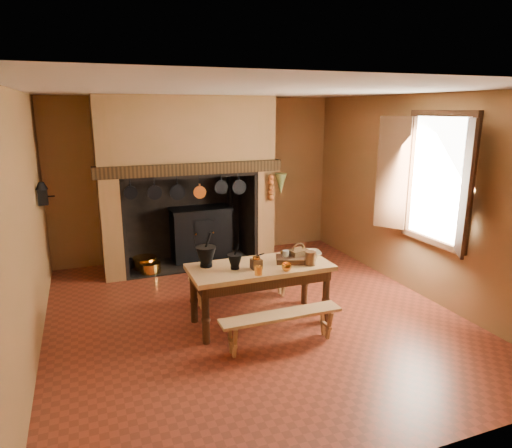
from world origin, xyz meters
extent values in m
plane|color=maroon|center=(0.00, 0.00, 0.00)|extent=(5.50, 5.50, 0.00)
plane|color=silver|center=(0.00, 0.00, 2.80)|extent=(5.50, 5.50, 0.00)
cube|color=#905F39|center=(0.00, 2.75, 1.40)|extent=(5.00, 0.02, 2.80)
cube|color=#905F39|center=(-2.50, 0.00, 1.40)|extent=(0.02, 5.50, 2.80)
cube|color=#905F39|center=(2.50, 0.00, 1.40)|extent=(0.02, 5.50, 2.80)
cube|color=#905F39|center=(0.00, -2.75, 1.40)|extent=(5.00, 0.02, 2.80)
cube|color=#905F39|center=(-1.55, 2.30, 1.40)|extent=(0.30, 0.90, 2.80)
cube|color=#905F39|center=(0.95, 2.30, 1.40)|extent=(0.30, 0.90, 2.80)
cube|color=#905F39|center=(-0.30, 2.30, 2.20)|extent=(2.20, 0.90, 1.20)
cube|color=#301E0D|center=(-0.30, 1.90, 1.69)|extent=(2.95, 0.22, 0.18)
cube|color=black|center=(-0.30, 2.72, 0.80)|extent=(2.20, 0.06, 1.60)
cube|color=black|center=(-0.30, 2.30, 0.01)|extent=(2.20, 0.90, 0.02)
cube|color=black|center=(-0.05, 2.45, 0.45)|extent=(1.00, 0.50, 0.90)
cube|color=black|center=(-0.05, 2.43, 0.92)|extent=(1.04, 0.54, 0.04)
cube|color=black|center=(-0.05, 2.19, 0.55)|extent=(0.35, 0.02, 0.45)
cylinder|color=black|center=(0.50, 2.45, 1.25)|extent=(0.10, 0.10, 0.70)
cylinder|color=orange|center=(-0.20, 2.17, 0.55)|extent=(0.03, 0.03, 0.03)
cylinder|color=orange|center=(0.10, 2.17, 0.55)|extent=(0.03, 0.03, 0.03)
cylinder|color=orange|center=(-1.05, 2.30, 0.10)|extent=(0.40, 0.40, 0.20)
cylinder|color=orange|center=(-1.00, 2.05, 0.09)|extent=(0.34, 0.34, 0.18)
cube|color=black|center=(-1.25, 2.40, 0.08)|extent=(0.18, 0.18, 0.16)
cone|color=#5C6B32|center=(1.18, 1.79, 1.38)|extent=(0.20, 0.20, 0.35)
cube|color=white|center=(2.48, -0.40, 1.70)|extent=(0.02, 1.00, 1.60)
cube|color=#371E11|center=(2.45, -0.40, 2.54)|extent=(0.08, 1.16, 0.08)
cube|color=#371E11|center=(2.45, -0.40, 0.86)|extent=(0.08, 1.16, 0.08)
cube|color=#371E11|center=(2.25, -1.08, 1.70)|extent=(0.29, 0.39, 1.60)
cube|color=#371E11|center=(2.25, 0.28, 1.70)|extent=(0.29, 0.39, 1.60)
cube|color=black|center=(-2.42, 1.55, 1.45)|extent=(0.12, 0.12, 0.22)
cone|color=black|center=(-2.42, 1.55, 1.60)|extent=(0.16, 0.16, 0.10)
cylinder|color=black|center=(-2.33, 1.55, 1.45)|extent=(0.12, 0.02, 0.02)
cube|color=tan|center=(0.03, -0.20, 0.72)|extent=(1.73, 0.77, 0.06)
cube|color=#371E11|center=(0.03, -0.20, 0.62)|extent=(1.61, 0.65, 0.13)
cylinder|color=#371E11|center=(-0.74, -0.49, 0.35)|extent=(0.09, 0.09, 0.69)
cylinder|color=#371E11|center=(0.80, -0.49, 0.35)|extent=(0.09, 0.09, 0.69)
cylinder|color=#371E11|center=(-0.74, 0.09, 0.35)|extent=(0.09, 0.09, 0.69)
cylinder|color=#371E11|center=(0.80, 0.09, 0.35)|extent=(0.09, 0.09, 0.69)
cube|color=tan|center=(0.03, -0.85, 0.38)|extent=(1.40, 0.25, 0.04)
cube|color=tan|center=(0.03, 0.47, 0.39)|extent=(1.45, 0.25, 0.04)
cylinder|color=black|center=(-0.60, -0.02, 0.77)|extent=(0.15, 0.15, 0.04)
cone|color=black|center=(-0.60, -0.02, 0.89)|extent=(0.25, 0.25, 0.20)
cylinder|color=black|center=(-0.57, -0.02, 1.07)|extent=(0.10, 0.03, 0.20)
cylinder|color=black|center=(-0.30, -0.22, 0.76)|extent=(0.11, 0.11, 0.03)
cone|color=black|center=(-0.30, -0.22, 0.85)|extent=(0.18, 0.18, 0.15)
cylinder|color=black|center=(-0.28, -0.22, 0.98)|extent=(0.07, 0.03, 0.15)
cube|color=#371E11|center=(-0.06, -0.30, 0.81)|extent=(0.12, 0.12, 0.12)
cylinder|color=orange|center=(-0.06, -0.30, 0.88)|extent=(0.09, 0.09, 0.03)
cylinder|color=black|center=(-0.01, -0.30, 0.92)|extent=(0.10, 0.02, 0.03)
cylinder|color=orange|center=(-0.11, -0.50, 0.80)|extent=(0.10, 0.10, 0.10)
cylinder|color=orange|center=(0.41, -0.05, 0.79)|extent=(0.10, 0.10, 0.09)
imported|color=beige|center=(0.74, -0.13, 0.78)|extent=(0.36, 0.36, 0.07)
cylinder|color=#53361F|center=(0.61, -0.41, 0.83)|extent=(0.15, 0.15, 0.17)
cylinder|color=beige|center=(0.38, -0.18, 0.82)|extent=(0.09, 0.09, 0.14)
cube|color=#4C2F17|center=(0.56, -0.17, 0.81)|extent=(0.26, 0.21, 0.13)
torus|color=#4C2F17|center=(0.56, -0.17, 0.88)|extent=(0.18, 0.06, 0.18)
cube|color=#371E11|center=(0.44, -0.22, 0.78)|extent=(0.44, 0.38, 0.06)
imported|color=orange|center=(0.25, -0.50, 0.80)|extent=(0.12, 0.12, 0.09)
camera|label=1|loc=(-1.89, -5.09, 2.60)|focal=32.00mm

